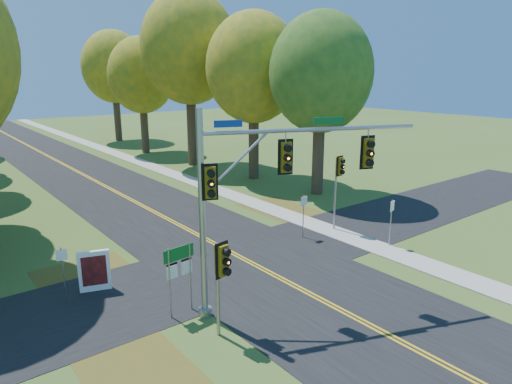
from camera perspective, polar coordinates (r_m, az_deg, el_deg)
ground at (r=20.39m, az=2.22°, el=-10.34°), size 160.00×160.00×0.00m
road_main at (r=20.38m, az=2.22°, el=-10.32°), size 8.00×160.00×0.02m
road_cross at (r=21.81m, az=-1.21°, el=-8.57°), size 60.00×6.00×0.02m
centerline_left at (r=20.32m, az=2.00°, el=-10.35°), size 0.10×160.00×0.01m
centerline_right at (r=20.44m, az=2.44°, el=-10.20°), size 0.10×160.00×0.01m
sidewalk_east at (r=24.54m, az=13.42°, el=-6.21°), size 1.60×160.00×0.06m
leaf_patch_w_near at (r=20.75m, az=-19.51°, el=-10.76°), size 4.00×6.00×0.00m
leaf_patch_e at (r=28.79m, az=4.86°, el=-2.73°), size 3.50×8.00×0.00m
leaf_patch_w_far at (r=14.73m, az=-13.87°, el=-21.68°), size 3.00×5.00×0.00m
tree_e_a at (r=32.78m, az=8.11°, el=14.45°), size 7.20×7.20×12.73m
tree_e_b at (r=37.47m, az=-0.29°, el=15.18°), size 7.60×7.60×13.33m
tree_e_c at (r=43.65m, az=-8.33°, el=17.29°), size 8.80×8.80×15.79m
tree_e_d at (r=51.50m, az=-14.11°, el=13.92°), size 7.00×7.00×12.32m
tree_e_e at (r=61.84m, az=-17.34°, el=14.66°), size 7.80×7.80×13.74m
traffic_mast at (r=15.99m, az=0.43°, el=1.02°), size 7.78×3.28×7.54m
east_signal_pole at (r=25.29m, az=10.31°, el=2.18°), size 0.49×0.57×4.26m
ped_signal_pole at (r=14.96m, az=-4.31°, el=-9.38°), size 0.54×0.63×3.42m
route_sign_cluster at (r=16.83m, az=-9.55°, el=-9.10°), size 1.26×0.18×2.70m
info_kiosk at (r=19.81m, az=-19.55°, el=-9.31°), size 1.23×0.55×1.72m
reg_sign_e_north at (r=24.35m, az=5.98°, el=-2.08°), size 0.45×0.08×2.37m
reg_sign_e_south at (r=23.99m, az=16.57°, el=-2.71°), size 0.46×0.16×2.47m
reg_sign_w at (r=19.29m, az=-23.04°, el=-8.31°), size 0.41×0.12×2.16m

